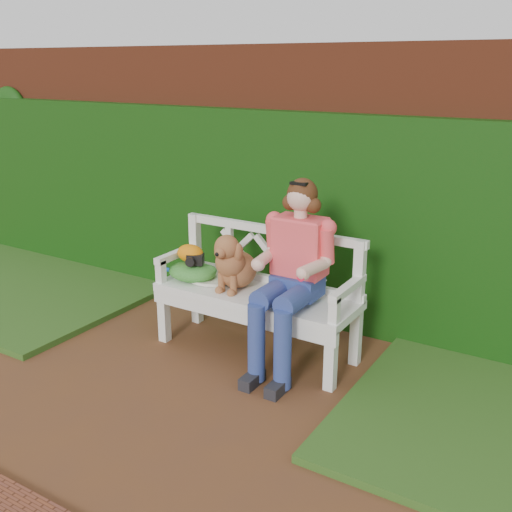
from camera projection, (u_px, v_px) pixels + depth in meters
The scene contains 11 objects.
ground at pixel (149, 398), 3.85m from camera, with size 60.00×60.00×0.00m, color brown.
brick_wall at pixel (292, 181), 5.06m from camera, with size 10.00×0.30×2.20m, color maroon.
ivy_hedge at pixel (279, 216), 4.95m from camera, with size 10.00×0.18×1.70m, color #153B0B.
grass_left at pixel (21, 284), 5.77m from camera, with size 2.60×2.00×0.05m, color #203E12.
garden_bench at pixel (256, 322), 4.40m from camera, with size 1.58×0.60×0.48m, color white, non-canonical shape.
seated_woman at pixel (296, 280), 4.09m from camera, with size 0.54×0.72×1.28m, color #F14C79, non-canonical shape.
dog at pixel (235, 260), 4.32m from camera, with size 0.29×0.39×0.44m, color #AC7324, non-canonical shape.
tennis_racket at pixel (206, 278), 4.55m from camera, with size 0.66×0.28×0.03m, color white, non-canonical shape.
green_bag at pixel (192, 271), 4.55m from camera, with size 0.39×0.30×0.13m, color #276725, non-canonical shape.
camera_item at pixel (195, 259), 4.49m from camera, with size 0.12×0.09×0.08m, color black.
baseball_glove at pixel (190, 253), 4.53m from camera, with size 0.22×0.16×0.14m, color orange.
Camera 1 is at (2.36, -2.52, 2.06)m, focal length 42.00 mm.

